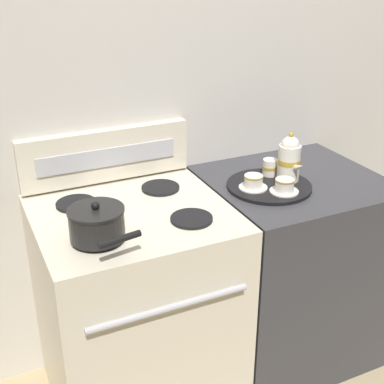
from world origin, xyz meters
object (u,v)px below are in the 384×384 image
object	(u,v)px
stove	(137,309)
teacup_right	(285,186)
creamer_jug	(270,167)
teacup_left	(253,182)
saucepan	(97,224)
teapot	(289,159)
serving_tray	(269,186)

from	to	relation	value
stove	teacup_right	bearing A→B (deg)	-10.74
stove	creamer_jug	xyz separation A→B (m)	(0.64, 0.06, 0.49)
teacup_left	teacup_right	distance (m)	0.12
teacup_left	creamer_jug	distance (m)	0.16
teacup_left	creamer_jug	bearing A→B (deg)	33.34
saucepan	stove	bearing A→B (deg)	41.38
teacup_right	creamer_jug	xyz separation A→B (m)	(0.04, 0.17, 0.01)
stove	teacup_right	distance (m)	0.78
teapot	teacup_left	xyz separation A→B (m)	(-0.17, -0.01, -0.07)
teacup_left	creamer_jug	size ratio (longest dim) A/B	1.65
stove	teacup_left	xyz separation A→B (m)	(0.50, -0.03, 0.48)
teapot	teacup_right	world-z (taller)	teapot
saucepan	serving_tray	distance (m)	0.77
stove	creamer_jug	world-z (taller)	creamer_jug
teacup_right	teacup_left	bearing A→B (deg)	137.39
serving_tray	teacup_right	world-z (taller)	teacup_right
stove	teapot	distance (m)	0.87
serving_tray	creamer_jug	distance (m)	0.11
stove	serving_tray	world-z (taller)	serving_tray
saucepan	creamer_jug	distance (m)	0.84
saucepan	teacup_left	size ratio (longest dim) A/B	2.41
teapot	creamer_jug	bearing A→B (deg)	116.99
stove	teacup_left	size ratio (longest dim) A/B	7.79
teapot	teacup_right	bearing A→B (deg)	-131.04
serving_tray	teapot	world-z (taller)	teapot
teapot	creamer_jug	xyz separation A→B (m)	(-0.04, 0.08, -0.06)
teapot	teacup_left	world-z (taller)	teapot
stove	teacup_right	xyz separation A→B (m)	(0.60, -0.11, 0.48)
serving_tray	creamer_jug	world-z (taller)	creamer_jug
saucepan	teapot	bearing A→B (deg)	8.89
teapot	creamer_jug	world-z (taller)	teapot
serving_tray	stove	bearing A→B (deg)	177.59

